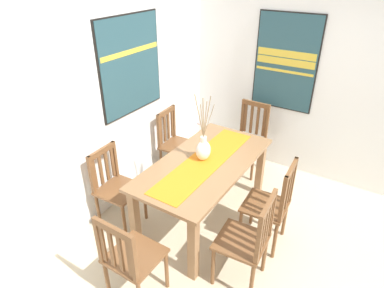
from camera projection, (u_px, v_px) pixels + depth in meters
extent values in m
cube|color=beige|center=(257.00, 260.00, 3.31)|extent=(6.40, 6.40, 0.03)
cube|color=white|center=(106.00, 95.00, 3.52)|extent=(6.40, 0.12, 2.70)
cube|color=white|center=(328.00, 78.00, 4.01)|extent=(0.12, 6.40, 2.70)
cube|color=#8E6642|center=(205.00, 163.00, 3.48)|extent=(1.68, 0.85, 0.03)
cube|color=#8E6642|center=(193.00, 249.00, 2.94)|extent=(0.08, 0.08, 0.72)
cube|color=#8E6642|center=(260.00, 169.00, 4.06)|extent=(0.08, 0.08, 0.72)
cube|color=#8E6642|center=(135.00, 220.00, 3.27)|extent=(0.08, 0.08, 0.72)
cube|color=#8E6642|center=(212.00, 153.00, 4.39)|extent=(0.08, 0.08, 0.72)
cube|color=orange|center=(205.00, 161.00, 3.47)|extent=(1.55, 0.36, 0.01)
ellipsoid|color=silver|center=(203.00, 150.00, 3.46)|extent=(0.17, 0.15, 0.22)
cylinder|color=silver|center=(203.00, 139.00, 3.39)|extent=(0.06, 0.06, 0.06)
cylinder|color=#997F5B|center=(199.00, 116.00, 3.25)|extent=(0.09, 0.07, 0.48)
cylinder|color=#997F5B|center=(205.00, 120.00, 3.22)|extent=(0.09, 0.09, 0.44)
cylinder|color=#997F5B|center=(207.00, 117.00, 3.29)|extent=(0.07, 0.05, 0.43)
cylinder|color=#997F5B|center=(209.00, 121.00, 3.25)|extent=(0.03, 0.13, 0.39)
cylinder|color=#997F5B|center=(203.00, 119.00, 3.31)|extent=(0.05, 0.05, 0.38)
cylinder|color=#997F5B|center=(203.00, 118.00, 3.32)|extent=(0.07, 0.06, 0.40)
cylinder|color=#997F5B|center=(202.00, 121.00, 3.31)|extent=(0.02, 0.06, 0.34)
sphere|color=silver|center=(199.00, 123.00, 3.31)|extent=(0.04, 0.04, 0.04)
cube|color=brown|center=(241.00, 241.00, 2.89)|extent=(0.45, 0.45, 0.03)
cylinder|color=brown|center=(213.00, 266.00, 2.94)|extent=(0.04, 0.04, 0.44)
cylinder|color=brown|center=(229.00, 240.00, 3.22)|extent=(0.04, 0.04, 0.44)
cylinder|color=brown|center=(252.00, 283.00, 2.80)|extent=(0.04, 0.04, 0.44)
cylinder|color=brown|center=(265.00, 254.00, 3.07)|extent=(0.04, 0.04, 0.44)
cube|color=brown|center=(259.00, 240.00, 2.55)|extent=(0.04, 0.04, 0.50)
cube|color=brown|center=(272.00, 213.00, 2.83)|extent=(0.04, 0.04, 0.50)
cube|color=brown|center=(269.00, 205.00, 2.58)|extent=(0.38, 0.06, 0.06)
cube|color=brown|center=(259.00, 239.00, 2.58)|extent=(0.04, 0.02, 0.41)
cube|color=brown|center=(263.00, 233.00, 2.64)|extent=(0.04, 0.02, 0.41)
cube|color=brown|center=(265.00, 227.00, 2.70)|extent=(0.04, 0.02, 0.41)
cube|color=brown|center=(268.00, 222.00, 2.76)|extent=(0.04, 0.02, 0.41)
cube|color=brown|center=(271.00, 216.00, 2.81)|extent=(0.04, 0.02, 0.41)
cube|color=brown|center=(247.00, 142.00, 4.48)|extent=(0.42, 0.42, 0.03)
cylinder|color=brown|center=(252.00, 166.00, 4.37)|extent=(0.04, 0.04, 0.44)
cylinder|color=brown|center=(228.00, 158.00, 4.55)|extent=(0.04, 0.04, 0.44)
cylinder|color=brown|center=(263.00, 154.00, 4.64)|extent=(0.04, 0.04, 0.44)
cylinder|color=brown|center=(240.00, 147.00, 4.81)|extent=(0.04, 0.04, 0.44)
cube|color=brown|center=(267.00, 122.00, 4.40)|extent=(0.04, 0.04, 0.50)
cube|color=brown|center=(243.00, 116.00, 4.58)|extent=(0.04, 0.04, 0.50)
cube|color=brown|center=(256.00, 104.00, 4.38)|extent=(0.04, 0.38, 0.06)
cube|color=brown|center=(264.00, 122.00, 4.43)|extent=(0.02, 0.04, 0.41)
cube|color=brown|center=(258.00, 121.00, 4.48)|extent=(0.02, 0.04, 0.41)
cube|color=brown|center=(251.00, 119.00, 4.52)|extent=(0.02, 0.04, 0.41)
cube|color=brown|center=(245.00, 118.00, 4.56)|extent=(0.02, 0.04, 0.41)
cube|color=brown|center=(120.00, 190.00, 3.54)|extent=(0.44, 0.44, 0.03)
cylinder|color=brown|center=(145.00, 203.00, 3.71)|extent=(0.04, 0.04, 0.44)
cylinder|color=brown|center=(124.00, 222.00, 3.44)|extent=(0.04, 0.04, 0.44)
cylinder|color=brown|center=(120.00, 193.00, 3.87)|extent=(0.04, 0.04, 0.44)
cylinder|color=brown|center=(98.00, 211.00, 3.59)|extent=(0.04, 0.04, 0.44)
cube|color=brown|center=(115.00, 159.00, 3.65)|extent=(0.04, 0.04, 0.44)
cube|color=brown|center=(91.00, 175.00, 3.37)|extent=(0.04, 0.04, 0.44)
cube|color=brown|center=(101.00, 151.00, 3.42)|extent=(0.38, 0.05, 0.06)
cube|color=brown|center=(112.00, 162.00, 3.62)|extent=(0.04, 0.02, 0.35)
cube|color=brown|center=(107.00, 166.00, 3.55)|extent=(0.04, 0.02, 0.35)
cube|color=brown|center=(101.00, 170.00, 3.48)|extent=(0.04, 0.02, 0.35)
cube|color=brown|center=(95.00, 174.00, 3.41)|extent=(0.04, 0.02, 0.35)
cube|color=brown|center=(179.00, 146.00, 4.38)|extent=(0.45, 0.45, 0.03)
cylinder|color=brown|center=(197.00, 158.00, 4.56)|extent=(0.04, 0.04, 0.44)
cylinder|color=brown|center=(184.00, 171.00, 4.28)|extent=(0.04, 0.04, 0.44)
cylinder|color=brown|center=(175.00, 151.00, 4.71)|extent=(0.04, 0.04, 0.44)
cylinder|color=brown|center=(161.00, 163.00, 4.43)|extent=(0.04, 0.04, 0.44)
cube|color=brown|center=(174.00, 121.00, 4.48)|extent=(0.04, 0.04, 0.46)
cube|color=brown|center=(159.00, 132.00, 4.20)|extent=(0.04, 0.04, 0.46)
cube|color=brown|center=(166.00, 112.00, 4.24)|extent=(0.38, 0.06, 0.06)
cube|color=brown|center=(172.00, 123.00, 4.45)|extent=(0.04, 0.02, 0.37)
cube|color=brown|center=(168.00, 126.00, 4.38)|extent=(0.04, 0.02, 0.37)
cube|color=brown|center=(165.00, 128.00, 4.31)|extent=(0.04, 0.02, 0.37)
cube|color=brown|center=(161.00, 131.00, 4.24)|extent=(0.04, 0.02, 0.37)
cube|color=brown|center=(265.00, 206.00, 3.31)|extent=(0.45, 0.45, 0.03)
cylinder|color=brown|center=(240.00, 228.00, 3.37)|extent=(0.04, 0.04, 0.44)
cylinder|color=brown|center=(252.00, 208.00, 3.64)|extent=(0.04, 0.04, 0.44)
cylinder|color=brown|center=(275.00, 241.00, 3.21)|extent=(0.04, 0.04, 0.44)
cylinder|color=brown|center=(285.00, 218.00, 3.49)|extent=(0.04, 0.04, 0.44)
cube|color=brown|center=(283.00, 200.00, 2.97)|extent=(0.04, 0.04, 0.51)
cube|color=brown|center=(293.00, 180.00, 3.24)|extent=(0.04, 0.04, 0.51)
cube|color=brown|center=(291.00, 170.00, 3.00)|extent=(0.38, 0.06, 0.06)
cube|color=brown|center=(284.00, 198.00, 3.02)|extent=(0.04, 0.02, 0.42)
cube|color=brown|center=(288.00, 191.00, 3.11)|extent=(0.04, 0.02, 0.42)
cube|color=brown|center=(291.00, 185.00, 3.20)|extent=(0.04, 0.02, 0.42)
cube|color=brown|center=(135.00, 256.00, 2.75)|extent=(0.42, 0.42, 0.03)
cylinder|color=brown|center=(135.00, 253.00, 3.08)|extent=(0.04, 0.04, 0.44)
cylinder|color=brown|center=(167.00, 270.00, 2.91)|extent=(0.04, 0.04, 0.44)
cylinder|color=brown|center=(107.00, 280.00, 2.82)|extent=(0.04, 0.04, 0.44)
cube|color=brown|center=(99.00, 240.00, 2.58)|extent=(0.04, 0.04, 0.46)
cube|color=brown|center=(134.00, 260.00, 2.41)|extent=(0.04, 0.04, 0.46)
cube|color=brown|center=(113.00, 230.00, 2.40)|extent=(0.03, 0.38, 0.06)
cube|color=brown|center=(103.00, 244.00, 2.57)|extent=(0.02, 0.04, 0.37)
cube|color=brown|center=(112.00, 248.00, 2.52)|extent=(0.02, 0.04, 0.37)
cube|color=brown|center=(120.00, 253.00, 2.48)|extent=(0.02, 0.04, 0.37)
cube|color=brown|center=(130.00, 259.00, 2.44)|extent=(0.02, 0.04, 0.37)
cube|color=black|center=(130.00, 65.00, 3.63)|extent=(0.94, 0.04, 1.07)
cube|color=#284C56|center=(132.00, 66.00, 3.62)|extent=(0.91, 0.01, 1.04)
cube|color=gold|center=(131.00, 52.00, 3.54)|extent=(0.88, 0.00, 0.05)
cube|color=black|center=(286.00, 63.00, 4.15)|extent=(0.04, 0.80, 1.21)
cube|color=#284C56|center=(285.00, 63.00, 4.14)|extent=(0.01, 0.77, 1.18)
cube|color=gold|center=(284.00, 71.00, 4.18)|extent=(0.00, 0.74, 0.03)
cube|color=gold|center=(285.00, 62.00, 4.12)|extent=(0.00, 0.74, 0.09)
cube|color=gold|center=(286.00, 54.00, 4.08)|extent=(0.00, 0.74, 0.09)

